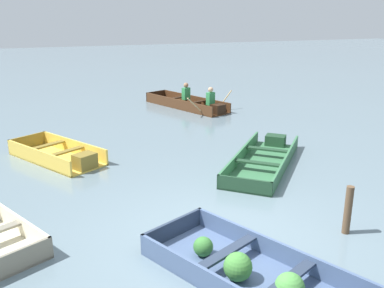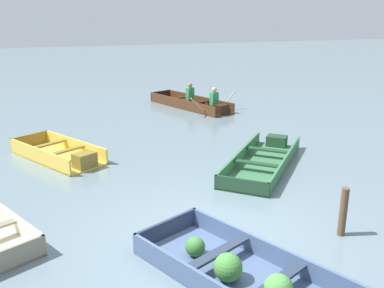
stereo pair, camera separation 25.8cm
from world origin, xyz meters
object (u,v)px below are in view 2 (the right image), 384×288
at_px(skiff_yellow_mid_moored, 61,154).
at_px(mooring_post, 343,212).
at_px(rowboat_dark_varnish_with_crew, 194,103).
at_px(skiff_green_near_moored, 264,160).
at_px(dinghy_slate_blue_foreground, 250,278).

distance_m(skiff_yellow_mid_moored, mooring_post, 6.69).
relative_size(rowboat_dark_varnish_with_crew, mooring_post, 4.60).
relative_size(skiff_green_near_moored, rowboat_dark_varnish_with_crew, 0.89).
distance_m(skiff_green_near_moored, mooring_post, 3.43).
bearing_deg(rowboat_dark_varnish_with_crew, skiff_green_near_moored, -93.61).
relative_size(dinghy_slate_blue_foreground, skiff_yellow_mid_moored, 1.26).
height_order(skiff_yellow_mid_moored, rowboat_dark_varnish_with_crew, rowboat_dark_varnish_with_crew).
distance_m(skiff_green_near_moored, rowboat_dark_varnish_with_crew, 6.28).
bearing_deg(skiff_green_near_moored, skiff_yellow_mid_moored, 157.78).
bearing_deg(dinghy_slate_blue_foreground, skiff_yellow_mid_moored, 109.59).
bearing_deg(mooring_post, dinghy_slate_blue_foreground, -158.90).
distance_m(dinghy_slate_blue_foreground, skiff_yellow_mid_moored, 6.39).
distance_m(skiff_green_near_moored, skiff_yellow_mid_moored, 4.90).
relative_size(skiff_yellow_mid_moored, rowboat_dark_varnish_with_crew, 0.73).
bearing_deg(skiff_yellow_mid_moored, skiff_green_near_moored, -22.22).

